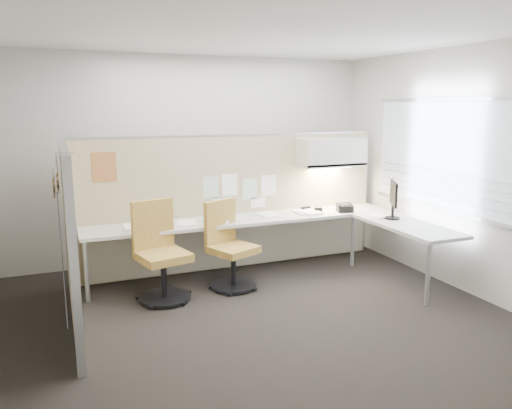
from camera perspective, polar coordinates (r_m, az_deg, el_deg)
name	(u,v)px	position (r m, az deg, el deg)	size (l,w,h in m)	color
floor	(234,319)	(5.21, -2.48, -12.93)	(5.50, 4.50, 0.01)	black
ceiling	(232,30)	(4.80, -2.78, 19.35)	(5.50, 4.50, 0.01)	white
wall_back	(179,160)	(6.95, -8.83, 5.09)	(5.50, 0.02, 2.80)	beige
wall_front	(369,239)	(2.83, 12.77, -3.88)	(5.50, 0.02, 2.80)	beige
wall_right	(456,169)	(6.27, 21.85, 3.77)	(0.02, 4.50, 2.80)	beige
window_pane	(455,156)	(6.24, 21.78, 5.13)	(0.01, 2.80, 1.30)	#A9B8C4
partition_back	(232,203)	(6.57, -2.70, 0.22)	(4.10, 0.06, 1.75)	tan
partition_left	(70,238)	(5.14, -20.52, -3.58)	(0.06, 2.20, 1.75)	tan
desk	(273,228)	(6.33, 2.00, -2.72)	(4.00, 2.07, 0.73)	beige
overhead_bin	(331,152)	(6.85, 8.61, 5.93)	(0.90, 0.36, 0.38)	beige
task_light_strip	(331,168)	(6.88, 8.56, 4.19)	(0.60, 0.06, 0.02)	#FFEABF
pinned_papers	(239,191)	(6.53, -1.96, 1.58)	(1.01, 0.00, 0.47)	#8CBF8C
poster	(104,167)	(6.11, -16.97, 4.10)	(0.28, 0.00, 0.35)	orange
chair_left	(160,255)	(5.64, -10.92, -5.65)	(0.61, 0.63, 1.08)	black
chair_right	(229,248)	(5.91, -3.11, -5.00)	(0.63, 0.64, 1.02)	black
monitor	(393,198)	(6.44, 15.43, 0.76)	(0.24, 0.40, 0.47)	black
phone	(344,208)	(6.79, 10.07, -0.37)	(0.25, 0.24, 0.12)	black
stapler	(306,208)	(6.81, 5.73, -0.45)	(0.14, 0.04, 0.05)	black
tape_dispenser	(318,210)	(6.72, 7.14, -0.61)	(0.10, 0.06, 0.06)	black
coat_hook	(57,200)	(4.11, -21.75, 0.45)	(0.18, 0.46, 1.39)	silver
paper_stack_0	(134,227)	(5.97, -13.77, -2.50)	(0.23, 0.30, 0.02)	white
paper_stack_1	(187,223)	(6.07, -7.93, -2.11)	(0.23, 0.30, 0.02)	white
paper_stack_2	(215,221)	(6.08, -4.69, -1.90)	(0.23, 0.30, 0.04)	white
paper_stack_3	(268,215)	(6.47, 1.33, -1.16)	(0.23, 0.30, 0.02)	white
paper_stack_4	(304,212)	(6.64, 5.51, -0.87)	(0.23, 0.30, 0.02)	white
paper_stack_5	(378,216)	(6.58, 13.72, -1.26)	(0.23, 0.30, 0.02)	white
paper_stack_6	(310,213)	(6.60, 6.17, -0.92)	(0.23, 0.30, 0.03)	white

